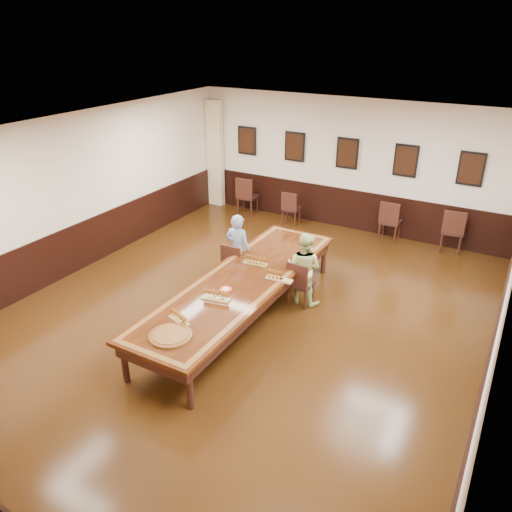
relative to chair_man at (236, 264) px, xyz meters
The scene contains 24 objects.
floor 1.31m from the chair_man, 53.31° to the right, with size 8.00×10.00×0.02m, color black.
ceiling 3.01m from the chair_man, 53.31° to the right, with size 8.00×10.00×0.02m, color white.
wall_back 4.25m from the chair_man, 79.69° to the left, with size 8.00×0.02×3.20m, color #F4E1CC.
wall_left 3.61m from the chair_man, 163.31° to the right, with size 0.02×10.00×3.20m, color #F4E1CC.
wall_right 4.98m from the chair_man, 11.71° to the right, with size 0.02×10.00×3.20m, color #F4E1CC.
chair_man is the anchor object (origin of this frame).
chair_woman 1.43m from the chair_man, ahead, with size 0.41×0.45×0.88m, color black, non-canonical shape.
spare_chair_a 4.05m from the chair_man, 117.21° to the left, with size 0.48×0.53×1.03m, color black, non-canonical shape.
spare_chair_b 3.56m from the chair_man, 98.09° to the left, with size 0.41×0.45×0.88m, color black, non-canonical shape.
spare_chair_c 4.25m from the chair_man, 61.79° to the left, with size 0.46×0.51×0.99m, color black, non-canonical shape.
spare_chair_d 5.12m from the chair_man, 48.20° to the left, with size 0.48×0.52×1.02m, color black, non-canonical shape.
person_man 0.29m from the chair_man, 91.17° to the left, with size 0.53×0.35×1.46m, color #476AB1.
person_woman 1.45m from the chair_man, ahead, with size 0.69×0.53×1.38m, color #D6E18D.
pink_phone 1.49m from the chair_man, 24.53° to the right, with size 0.06×0.13×0.01m, color #D9488F.
curtain 4.98m from the chair_man, 128.18° to the left, with size 0.45×0.18×2.90m, color beige.
wainscoting 1.23m from the chair_man, 53.31° to the right, with size 8.00×10.00×1.00m.
conference_table 1.24m from the chair_man, 53.31° to the right, with size 1.40×5.00×0.76m.
posters 4.27m from the chair_man, 79.51° to the left, with size 6.14×0.04×0.74m.
flight_a 0.81m from the chair_man, 27.96° to the right, with size 0.47×0.18×0.17m.
flight_b 1.48m from the chair_man, 27.86° to the right, with size 0.48×0.17×0.18m.
flight_c 1.94m from the chair_man, 67.74° to the right, with size 0.49×0.24×0.18m.
flight_d 2.65m from the chair_man, 76.82° to the right, with size 0.43×0.27×0.15m.
red_plate_grp 1.60m from the chair_man, 64.15° to the right, with size 0.21×0.21×0.03m.
carved_platter 3.05m from the chair_man, 75.81° to the right, with size 0.69×0.69×0.05m.
Camera 1 is at (3.95, -6.46, 4.80)m, focal length 35.00 mm.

